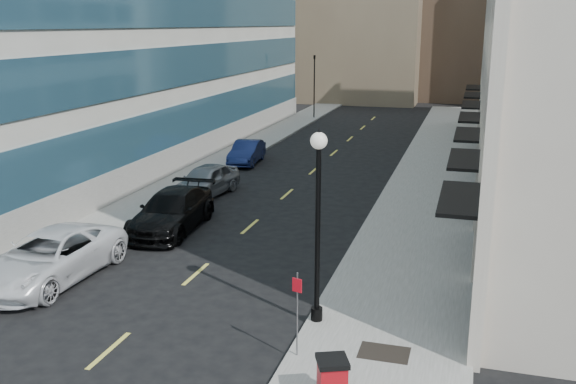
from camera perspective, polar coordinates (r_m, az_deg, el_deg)
The scene contains 16 objects.
sidewalk_right at distance 33.71m, azimuth 12.23°, elevation -0.99°, with size 5.00×80.00×0.15m, color gray.
sidewalk_left at distance 37.28m, azimuth -9.73°, elevation 0.65°, with size 3.00×80.00×0.15m, color gray.
building_left at distance 46.97m, azimuth -17.21°, elevation 15.31°, with size 16.14×46.00×20.00m.
skyline_tan_far at distance 93.46m, azimuth 1.78°, elevation 15.98°, with size 12.00×14.00×22.00m, color #7B6B51.
skyline_stone at distance 78.89m, azimuth 23.22°, elevation 14.33°, with size 10.00×14.00×20.00m, color beige.
grate_far at distance 18.61m, azimuth 8.54°, elevation -13.94°, with size 1.40×1.00×0.01m, color black.
road_centerline at distance 32.23m, azimuth -1.61°, elevation -1.51°, with size 0.15×68.20×0.01m.
traffic_signal at distance 62.36m, azimuth 2.37°, elevation 11.72°, with size 0.66×0.66×6.98m.
car_white_van at distance 24.74m, azimuth -20.44°, elevation -5.44°, with size 2.94×6.38×1.77m, color silver.
car_black_pickup at distance 29.23m, azimuth -10.29°, elevation -1.68°, with size 2.47×6.08×1.76m, color black.
car_silver_sedan at distance 34.74m, azimuth -7.34°, elevation 1.01°, with size 2.00×4.97×1.69m, color gray.
car_blue_sedan at distance 42.65m, azimuth -3.69°, elevation 3.55°, with size 1.59×4.57×1.51m, color navy.
trash_bin at distance 16.02m, azimuth 3.95°, elevation -16.28°, with size 0.96×0.96×1.19m.
lamppost at distance 18.97m, azimuth 2.68°, elevation -1.66°, with size 0.50×0.50×6.01m.
sign_post at distance 17.59m, azimuth 0.82°, elevation -9.82°, with size 0.28×0.11×2.44m.
urn_planter at distance 32.42m, azimuth 14.06°, elevation -0.66°, with size 0.61×0.61×0.84m.
Camera 1 is at (9.56, -12.43, 9.05)m, focal length 40.00 mm.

